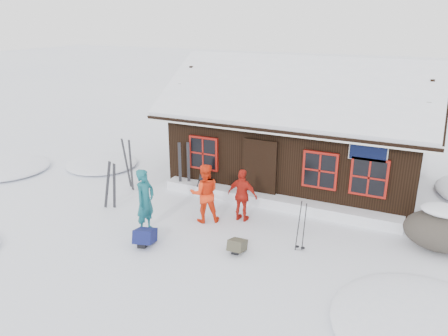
{
  "coord_description": "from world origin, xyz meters",
  "views": [
    {
      "loc": [
        5.45,
        -9.77,
        5.7
      ],
      "look_at": [
        0.09,
        1.52,
        1.3
      ],
      "focal_mm": 35.0,
      "sensor_mm": 36.0,
      "label": 1
    }
  ],
  "objects_px": {
    "skier_orange_right": "(242,195)",
    "backpack_olive": "(237,247)",
    "backpack_blue": "(145,239)",
    "skier_crouched": "(205,181)",
    "ski_poles": "(301,227)",
    "ski_pair_left": "(111,186)",
    "skier_teal": "(145,201)",
    "skier_orange_left": "(205,193)",
    "boulder": "(442,230)"
  },
  "relations": [
    {
      "from": "skier_orange_right",
      "to": "backpack_olive",
      "type": "height_order",
      "value": "skier_orange_right"
    },
    {
      "from": "skier_orange_right",
      "to": "backpack_blue",
      "type": "distance_m",
      "value": 3.04
    },
    {
      "from": "skier_crouched",
      "to": "ski_poles",
      "type": "bearing_deg",
      "value": -26.84
    },
    {
      "from": "skier_crouched",
      "to": "ski_pair_left",
      "type": "relative_size",
      "value": 0.7
    },
    {
      "from": "skier_teal",
      "to": "ski_pair_left",
      "type": "height_order",
      "value": "skier_teal"
    },
    {
      "from": "ski_pair_left",
      "to": "backpack_olive",
      "type": "bearing_deg",
      "value": -10.25
    },
    {
      "from": "skier_crouched",
      "to": "ski_pair_left",
      "type": "xyz_separation_m",
      "value": [
        -2.2,
        -2.01,
        0.19
      ]
    },
    {
      "from": "skier_teal",
      "to": "skier_orange_left",
      "type": "relative_size",
      "value": 1.04
    },
    {
      "from": "ski_pair_left",
      "to": "backpack_blue",
      "type": "distance_m",
      "value": 2.77
    },
    {
      "from": "skier_teal",
      "to": "backpack_olive",
      "type": "xyz_separation_m",
      "value": [
        2.73,
        0.02,
        -0.77
      ]
    },
    {
      "from": "boulder",
      "to": "ski_pair_left",
      "type": "height_order",
      "value": "ski_pair_left"
    },
    {
      "from": "skier_teal",
      "to": "skier_crouched",
      "type": "xyz_separation_m",
      "value": [
        0.34,
        2.82,
        -0.36
      ]
    },
    {
      "from": "ski_pair_left",
      "to": "backpack_blue",
      "type": "relative_size",
      "value": 2.45
    },
    {
      "from": "skier_teal",
      "to": "backpack_blue",
      "type": "relative_size",
      "value": 2.83
    },
    {
      "from": "skier_teal",
      "to": "skier_crouched",
      "type": "height_order",
      "value": "skier_teal"
    },
    {
      "from": "skier_orange_left",
      "to": "skier_crouched",
      "type": "relative_size",
      "value": 1.58
    },
    {
      "from": "skier_orange_right",
      "to": "ski_pair_left",
      "type": "relative_size",
      "value": 1.0
    },
    {
      "from": "boulder",
      "to": "backpack_olive",
      "type": "bearing_deg",
      "value": -152.66
    },
    {
      "from": "skier_orange_right",
      "to": "backpack_olive",
      "type": "bearing_deg",
      "value": 112.11
    },
    {
      "from": "skier_teal",
      "to": "backpack_olive",
      "type": "bearing_deg",
      "value": -87.99
    },
    {
      "from": "boulder",
      "to": "skier_orange_right",
      "type": "bearing_deg",
      "value": -173.11
    },
    {
      "from": "ski_pair_left",
      "to": "ski_poles",
      "type": "bearing_deg",
      "value": -0.43
    },
    {
      "from": "skier_teal",
      "to": "backpack_blue",
      "type": "distance_m",
      "value": 1.07
    },
    {
      "from": "skier_orange_right",
      "to": "ski_pair_left",
      "type": "distance_m",
      "value": 4.09
    },
    {
      "from": "skier_orange_left",
      "to": "backpack_blue",
      "type": "relative_size",
      "value": 2.72
    },
    {
      "from": "backpack_olive",
      "to": "backpack_blue",
      "type": "bearing_deg",
      "value": -165.72
    },
    {
      "from": "ski_poles",
      "to": "backpack_olive",
      "type": "xyz_separation_m",
      "value": [
        -1.4,
        -0.8,
        -0.51
      ]
    },
    {
      "from": "ski_poles",
      "to": "backpack_olive",
      "type": "bearing_deg",
      "value": -150.48
    },
    {
      "from": "skier_orange_left",
      "to": "backpack_blue",
      "type": "xyz_separation_m",
      "value": [
        -0.75,
        -1.93,
        -0.7
      ]
    },
    {
      "from": "skier_teal",
      "to": "skier_orange_left",
      "type": "distance_m",
      "value": 1.72
    },
    {
      "from": "boulder",
      "to": "ski_poles",
      "type": "xyz_separation_m",
      "value": [
        -3.21,
        -1.59,
        0.1
      ]
    },
    {
      "from": "ski_poles",
      "to": "backpack_olive",
      "type": "relative_size",
      "value": 2.72
    },
    {
      "from": "skier_crouched",
      "to": "backpack_blue",
      "type": "relative_size",
      "value": 1.72
    },
    {
      "from": "ski_poles",
      "to": "backpack_olive",
      "type": "distance_m",
      "value": 1.69
    },
    {
      "from": "skier_orange_right",
      "to": "backpack_olive",
      "type": "relative_size",
      "value": 3.09
    },
    {
      "from": "ski_pair_left",
      "to": "backpack_blue",
      "type": "height_order",
      "value": "ski_pair_left"
    },
    {
      "from": "skier_crouched",
      "to": "boulder",
      "type": "height_order",
      "value": "skier_crouched"
    },
    {
      "from": "skier_crouched",
      "to": "backpack_blue",
      "type": "height_order",
      "value": "skier_crouched"
    },
    {
      "from": "skier_orange_left",
      "to": "backpack_olive",
      "type": "relative_size",
      "value": 3.44
    },
    {
      "from": "skier_orange_right",
      "to": "ski_pair_left",
      "type": "xyz_separation_m",
      "value": [
        -3.98,
        -0.96,
        -0.04
      ]
    },
    {
      "from": "boulder",
      "to": "ski_pair_left",
      "type": "distance_m",
      "value": 9.35
    },
    {
      "from": "boulder",
      "to": "skier_orange_left",
      "type": "bearing_deg",
      "value": -169.56
    },
    {
      "from": "boulder",
      "to": "backpack_olive",
      "type": "relative_size",
      "value": 3.64
    },
    {
      "from": "skier_orange_left",
      "to": "ski_pair_left",
      "type": "distance_m",
      "value": 3.05
    },
    {
      "from": "boulder",
      "to": "backpack_olive",
      "type": "distance_m",
      "value": 5.22
    },
    {
      "from": "backpack_olive",
      "to": "skier_crouched",
      "type": "bearing_deg",
      "value": 128.44
    },
    {
      "from": "skier_teal",
      "to": "backpack_olive",
      "type": "relative_size",
      "value": 3.58
    },
    {
      "from": "skier_orange_right",
      "to": "skier_crouched",
      "type": "distance_m",
      "value": 2.08
    },
    {
      "from": "ski_pair_left",
      "to": "ski_poles",
      "type": "xyz_separation_m",
      "value": [
        6.0,
        0.0,
        -0.09
      ]
    },
    {
      "from": "ski_poles",
      "to": "backpack_blue",
      "type": "xyz_separation_m",
      "value": [
        -3.73,
        -1.48,
        -0.48
      ]
    }
  ]
}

